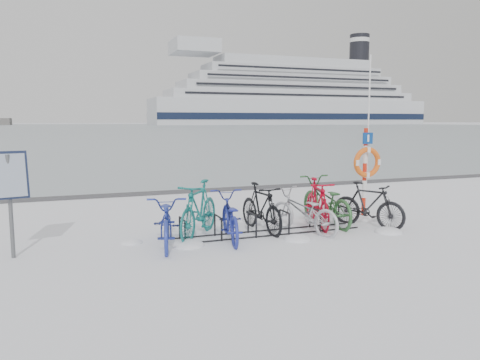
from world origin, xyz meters
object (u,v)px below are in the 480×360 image
(bike_rack, at_px, (268,225))
(lifebuoy_station, at_px, (367,162))
(info_board, at_px, (9,182))
(cruise_ferry, at_px, (291,99))

(bike_rack, bearing_deg, lifebuoy_station, 16.99)
(info_board, distance_m, cruise_ferry, 254.47)
(lifebuoy_station, bearing_deg, bike_rack, -163.01)
(info_board, height_order, cruise_ferry, cruise_ferry)
(cruise_ferry, bearing_deg, info_board, -117.60)
(info_board, height_order, lifebuoy_station, lifebuoy_station)
(bike_rack, bearing_deg, info_board, -179.14)
(lifebuoy_station, height_order, cruise_ferry, cruise_ferry)
(bike_rack, relative_size, info_board, 2.21)
(lifebuoy_station, bearing_deg, cruise_ferry, 63.86)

